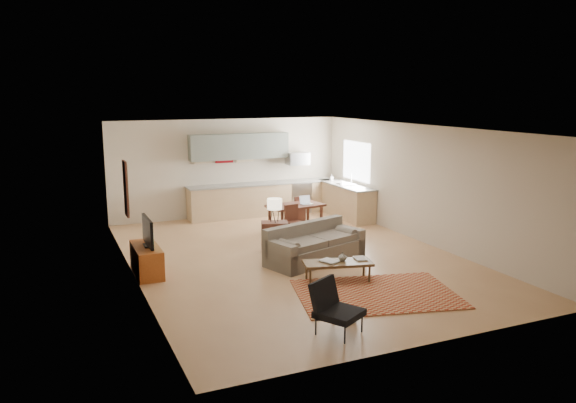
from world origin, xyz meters
name	(u,v)px	position (x,y,z in m)	size (l,w,h in m)	color
room	(294,195)	(0.00, 0.00, 1.35)	(9.00, 9.00, 9.00)	#AF7F54
kitchen_counter_back	(262,199)	(0.90, 4.18, 0.46)	(4.26, 0.64, 0.92)	tan
kitchen_counter_right	(346,201)	(2.93, 3.00, 0.46)	(0.64, 2.26, 0.92)	tan
kitchen_range	(298,196)	(2.00, 4.18, 0.45)	(0.62, 0.62, 0.90)	#A5A8AD
kitchen_microwave	(298,159)	(2.00, 4.20, 1.55)	(0.62, 0.40, 0.35)	#A5A8AD
upper_cabinets	(239,146)	(0.30, 4.33, 1.95)	(2.80, 0.34, 0.70)	slate
window_right	(356,161)	(3.23, 3.00, 1.55)	(0.02, 1.40, 1.05)	white
wall_art_left	(126,189)	(-3.21, 0.90, 1.55)	(0.06, 0.42, 1.10)	olive
triptych	(224,154)	(-0.10, 4.47, 1.75)	(1.70, 0.04, 0.50)	beige
rug	(376,294)	(0.42, -2.54, 0.01)	(2.69, 1.86, 0.02)	maroon
sofa	(315,243)	(0.30, -0.41, 0.38)	(2.20, 0.96, 0.77)	#665D50
coffee_table	(338,271)	(0.13, -1.69, 0.19)	(1.26, 0.50, 0.38)	#46311A
book_a	(325,262)	(-0.13, -1.67, 0.39)	(0.34, 0.39, 0.03)	maroon
book_b	(355,259)	(0.49, -1.68, 0.38)	(0.27, 0.33, 0.02)	navy
vase	(343,256)	(0.24, -1.66, 0.46)	(0.17, 0.17, 0.17)	black
armchair	(339,308)	(-0.94, -3.70, 0.38)	(0.67, 0.67, 0.77)	black
tv_credenza	(147,260)	(-3.00, 0.15, 0.27)	(0.46, 1.19, 0.55)	#8E3E14
tv	(148,232)	(-2.96, 0.15, 0.82)	(0.09, 0.92, 0.55)	black
console_table	(275,237)	(-0.18, 0.60, 0.33)	(0.57, 0.38, 0.66)	#3E1E15
table_lamp	(275,210)	(-0.18, 0.60, 0.92)	(0.32, 0.32, 0.53)	beige
dining_table	(296,218)	(0.97, 2.06, 0.34)	(1.35, 0.77, 0.68)	#3E1E15
dining_chair_near	(295,222)	(0.68, 1.42, 0.40)	(0.38, 0.40, 0.80)	#3E1E15
dining_chair_far	(296,210)	(1.27, 2.71, 0.39)	(0.37, 0.39, 0.79)	#3E1E15
laptop	(307,200)	(1.24, 1.98, 0.79)	(0.29, 0.22, 0.22)	#A5A8AD
soap_bottle	(332,178)	(2.83, 3.67, 1.02)	(0.09, 0.10, 0.19)	beige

